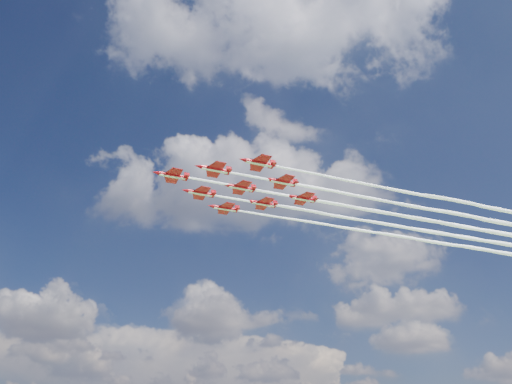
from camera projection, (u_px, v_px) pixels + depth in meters
jet_lead at (396, 215)px, 162.74m from camera, size 137.25×75.20×2.61m
jet_row2_port at (436, 210)px, 159.66m from camera, size 137.25×75.20×2.61m
jet_row2_starb at (408, 228)px, 172.16m from camera, size 137.25×75.20×2.61m
jet_row3_port at (478, 205)px, 156.59m from camera, size 137.25×75.20×2.61m
jet_row3_centre at (446, 224)px, 169.09m from camera, size 137.25×75.20×2.61m
jet_row3_starb at (418, 239)px, 181.58m from camera, size 137.25×75.20×2.61m
jet_row4_port at (486, 219)px, 166.01m from camera, size 137.25×75.20×2.61m
jet_row4_starb at (455, 236)px, 178.51m from camera, size 137.25×75.20×2.61m
jet_tail at (493, 232)px, 175.43m from camera, size 137.25×75.20×2.61m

